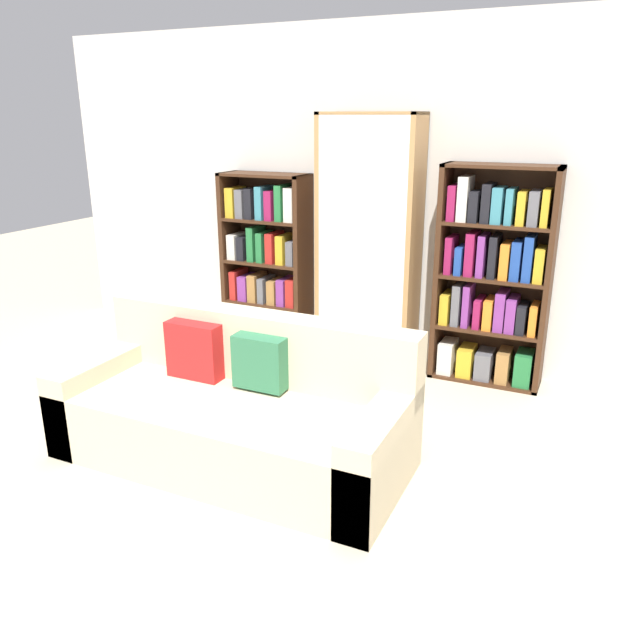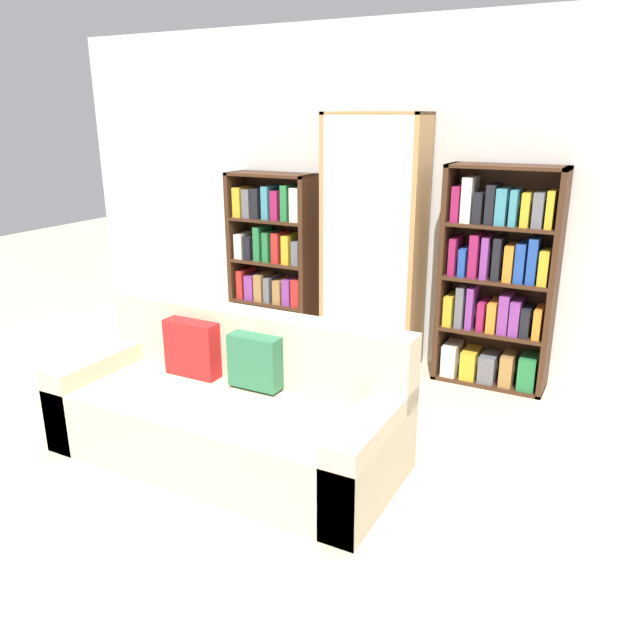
# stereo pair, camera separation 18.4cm
# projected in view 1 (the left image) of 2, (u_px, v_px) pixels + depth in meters

# --- Properties ---
(ground_plane) EXTENTS (16.00, 16.00, 0.00)m
(ground_plane) POSITION_uv_depth(u_px,v_px,m) (230.00, 507.00, 3.33)
(ground_plane) COLOR beige
(wall_back) EXTENTS (6.41, 0.06, 2.70)m
(wall_back) POSITION_uv_depth(u_px,v_px,m) (390.00, 198.00, 5.06)
(wall_back) COLOR beige
(wall_back) RESTS_ON ground
(couch) EXTENTS (2.10, 0.88, 0.84)m
(couch) POSITION_uv_depth(u_px,v_px,m) (235.00, 413.00, 3.74)
(couch) COLOR beige
(couch) RESTS_ON ground
(bookshelf_left) EXTENTS (0.77, 0.32, 1.52)m
(bookshelf_left) POSITION_uv_depth(u_px,v_px,m) (267.00, 265.00, 5.50)
(bookshelf_left) COLOR #3D2314
(bookshelf_left) RESTS_ON ground
(display_cabinet) EXTENTS (0.80, 0.36, 2.02)m
(display_cabinet) POSITION_uv_depth(u_px,v_px,m) (369.00, 244.00, 5.02)
(display_cabinet) COLOR #AD7F4C
(display_cabinet) RESTS_ON ground
(bookshelf_right) EXTENTS (0.84, 0.32, 1.66)m
(bookshelf_right) POSITION_uv_depth(u_px,v_px,m) (493.00, 281.00, 4.70)
(bookshelf_right) COLOR #3D2314
(bookshelf_right) RESTS_ON ground
(wine_bottle) EXTENTS (0.08, 0.08, 0.38)m
(wine_bottle) POSITION_uv_depth(u_px,v_px,m) (393.00, 366.00, 4.79)
(wine_bottle) COLOR #192333
(wine_bottle) RESTS_ON ground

